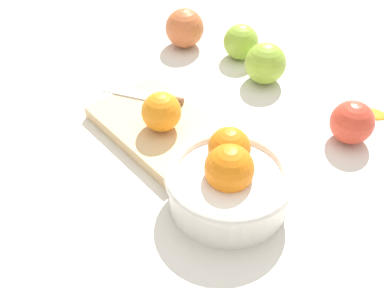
{
  "coord_description": "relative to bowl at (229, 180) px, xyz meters",
  "views": [
    {
      "loc": [
        -0.36,
        0.58,
        0.55
      ],
      "look_at": [
        -0.02,
        0.12,
        0.04
      ],
      "focal_mm": 45.87,
      "sensor_mm": 36.0,
      "label": 1
    }
  ],
  "objects": [
    {
      "name": "cutting_board",
      "position": [
        0.18,
        -0.06,
        -0.03
      ],
      "size": [
        0.27,
        0.21,
        0.02
      ],
      "primitive_type": "cube",
      "rotation": [
        0.0,
        0.0,
        -0.24
      ],
      "color": "#DBB77F",
      "rests_on": "ground_plane"
    },
    {
      "name": "apple_front_right",
      "position": [
        0.2,
        -0.36,
        -0.01
      ],
      "size": [
        0.07,
        0.07,
        0.07
      ],
      "primitive_type": "sphere",
      "color": "#8EB738",
      "rests_on": "ground_plane"
    },
    {
      "name": "ground_plane",
      "position": [
        0.11,
        -0.16,
        -0.04
      ],
      "size": [
        2.4,
        2.4,
        0.0
      ],
      "primitive_type": "plane",
      "color": "silver"
    },
    {
      "name": "apple_front_center",
      "position": [
        0.12,
        -0.31,
        -0.0
      ],
      "size": [
        0.08,
        0.08,
        0.08
      ],
      "primitive_type": "sphere",
      "color": "#8EB738",
      "rests_on": "ground_plane"
    },
    {
      "name": "citrus_peel",
      "position": [
        -0.1,
        -0.33,
        -0.04
      ],
      "size": [
        0.06,
        0.05,
        0.01
      ],
      "primitive_type": "ellipsoid",
      "rotation": [
        0.0,
        0.0,
        0.28
      ],
      "color": "orange",
      "rests_on": "ground_plane"
    },
    {
      "name": "apple_front_left",
      "position": [
        -0.09,
        -0.24,
        -0.01
      ],
      "size": [
        0.07,
        0.07,
        0.07
      ],
      "primitive_type": "sphere",
      "color": "#D6422D",
      "rests_on": "ground_plane"
    },
    {
      "name": "bowl",
      "position": [
        0.0,
        0.0,
        0.0
      ],
      "size": [
        0.19,
        0.19,
        0.11
      ],
      "color": "white",
      "rests_on": "ground_plane"
    },
    {
      "name": "apple_front_right_2",
      "position": [
        0.33,
        -0.33,
        -0.0
      ],
      "size": [
        0.08,
        0.08,
        0.08
      ],
      "primitive_type": "sphere",
      "color": "#CC6638",
      "rests_on": "ground_plane"
    },
    {
      "name": "orange_on_board",
      "position": [
        0.17,
        -0.06,
        0.01
      ],
      "size": [
        0.07,
        0.07,
        0.07
      ],
      "primitive_type": "sphere",
      "color": "orange",
      "rests_on": "cutting_board"
    },
    {
      "name": "knife",
      "position": [
        0.23,
        -0.11,
        -0.02
      ],
      "size": [
        0.15,
        0.06,
        0.01
      ],
      "color": "silver",
      "rests_on": "cutting_board"
    }
  ]
}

